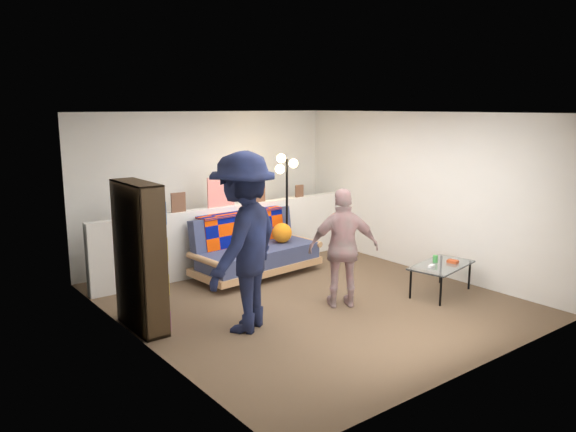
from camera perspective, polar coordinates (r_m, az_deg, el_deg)
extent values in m
plane|color=brown|center=(7.40, 1.91, -8.48)|extent=(5.00, 5.00, 0.00)
cube|color=silver|center=(9.13, -8.08, 2.94)|extent=(4.50, 0.10, 2.40)
cube|color=silver|center=(5.95, -15.00, -1.73)|extent=(0.10, 5.00, 2.40)
cube|color=silver|center=(8.68, 13.51, 2.32)|extent=(0.10, 5.00, 2.40)
cube|color=white|center=(6.97, 2.04, 10.44)|extent=(4.50, 5.00, 0.10)
cube|color=silver|center=(8.67, -5.66, -2.15)|extent=(4.45, 0.15, 1.00)
cube|color=brown|center=(7.86, -14.98, 0.68)|extent=(0.18, 0.02, 0.22)
cube|color=brown|center=(8.10, -11.08, 1.37)|extent=(0.22, 0.02, 0.28)
cube|color=white|center=(8.41, -6.84, 2.45)|extent=(0.45, 0.02, 0.45)
cube|color=brown|center=(8.80, -2.91, 2.27)|extent=(0.20, 0.02, 0.26)
cube|color=brown|center=(9.28, 1.16, 2.56)|extent=(0.16, 0.02, 0.20)
cube|color=tan|center=(8.37, -3.16, -5.08)|extent=(1.97, 1.01, 0.10)
cube|color=#363E62|center=(8.28, -2.95, -4.02)|extent=(1.86, 0.85, 0.24)
cube|color=#363E62|center=(8.50, -4.58, -1.56)|extent=(1.82, 0.38, 0.57)
cylinder|color=tan|center=(7.78, -8.36, -4.51)|extent=(0.16, 0.86, 0.09)
cylinder|color=tan|center=(8.88, 1.35, -2.43)|extent=(0.16, 0.86, 0.09)
cube|color=navy|center=(8.43, -4.25, -1.65)|extent=(1.46, 0.22, 0.52)
cube|color=navy|center=(8.48, -4.82, 0.35)|extent=(1.47, 0.37, 0.03)
sphere|color=orange|center=(8.50, -0.61, -1.72)|extent=(0.30, 0.30, 0.30)
cube|color=black|center=(6.41, -15.90, -4.20)|extent=(0.02, 0.84, 1.68)
cube|color=black|center=(6.09, -13.32, -4.86)|extent=(0.28, 0.02, 1.68)
cube|color=black|center=(6.82, -16.18, -3.28)|extent=(0.28, 0.02, 1.68)
cube|color=black|center=(6.29, -15.20, 3.27)|extent=(0.28, 0.84, 0.02)
cube|color=black|center=(6.71, -14.48, -10.80)|extent=(0.28, 0.84, 0.04)
cube|color=black|center=(6.56, -14.66, -7.33)|extent=(0.28, 0.80, 0.02)
cube|color=black|center=(6.45, -14.83, -4.03)|extent=(0.28, 0.80, 0.02)
cube|color=black|center=(6.36, -15.00, -0.63)|extent=(0.28, 0.80, 0.02)
cube|color=#B43024|center=(6.66, -14.40, -9.43)|extent=(0.20, 0.78, 0.28)
cube|color=#2561A0|center=(6.53, -14.57, -6.06)|extent=(0.20, 0.78, 0.26)
cube|color=yellow|center=(6.42, -14.74, -2.72)|extent=(0.20, 0.78, 0.28)
cube|color=#348F45|center=(6.34, -14.92, 0.71)|extent=(0.20, 0.78, 0.26)
cylinder|color=black|center=(7.38, 15.25, -7.37)|extent=(0.03, 0.03, 0.39)
cylinder|color=black|center=(8.13, 17.94, -5.79)|extent=(0.03, 0.03, 0.39)
cylinder|color=black|center=(7.56, 12.34, -6.79)|extent=(0.03, 0.03, 0.39)
cylinder|color=black|center=(8.30, 15.24, -5.30)|extent=(0.03, 0.03, 0.39)
cube|color=silver|center=(7.78, 15.32, -4.85)|extent=(1.05, 0.71, 0.02)
cube|color=white|center=(7.62, 14.37, -4.94)|extent=(0.12, 0.07, 0.03)
cube|color=#CE4D24|center=(7.89, 16.39, -4.46)|extent=(0.12, 0.15, 0.04)
cylinder|color=green|center=(7.85, 14.74, -4.23)|extent=(0.08, 0.08, 0.10)
cylinder|color=black|center=(8.94, -0.11, -4.89)|extent=(0.30, 0.30, 0.03)
cylinder|color=black|center=(8.75, -0.11, 0.32)|extent=(0.05, 0.05, 1.69)
sphere|color=#FFC672|center=(8.58, -0.84, 4.79)|extent=(0.14, 0.14, 0.14)
sphere|color=#FFC672|center=(8.74, 0.56, 5.37)|extent=(0.14, 0.14, 0.14)
sphere|color=#FFC672|center=(8.72, -0.70, 5.88)|extent=(0.14, 0.14, 0.14)
imported|color=black|center=(6.21, -4.52, -2.69)|extent=(1.50, 1.31, 2.01)
imported|color=#CE8587|center=(7.00, 5.67, -3.27)|extent=(0.94, 0.77, 1.50)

